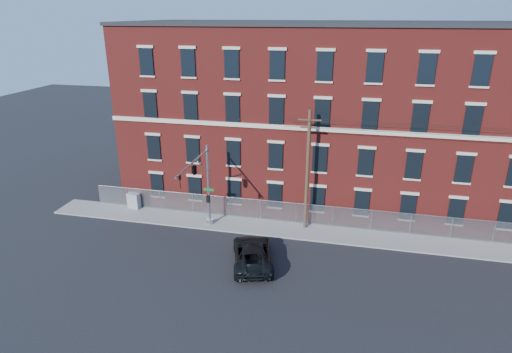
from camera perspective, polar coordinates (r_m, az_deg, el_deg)
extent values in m
plane|color=black|center=(32.23, 1.69, -11.02)|extent=(140.00, 140.00, 0.00)
cube|color=gray|center=(36.77, 22.18, -8.30)|extent=(65.00, 3.00, 0.12)
cube|color=maroon|center=(42.45, 21.91, 7.08)|extent=(55.00, 14.00, 16.00)
cube|color=black|center=(41.49, 23.47, 18.04)|extent=(55.30, 14.30, 0.30)
cube|color=#BBB19C|center=(35.60, 23.53, 4.93)|extent=(55.00, 0.18, 0.35)
cube|color=black|center=(40.64, -12.92, -1.10)|extent=(1.20, 0.10, 2.20)
cube|color=black|center=(39.47, -13.34, 3.76)|extent=(1.20, 0.10, 2.20)
cube|color=black|center=(38.57, -13.81, 9.16)|extent=(1.20, 0.10, 2.20)
cube|color=black|center=(38.04, -14.28, 14.47)|extent=(1.20, 0.10, 2.20)
cube|color=black|center=(39.25, -8.07, -1.55)|extent=(1.20, 0.10, 2.20)
cube|color=black|center=(38.04, -8.34, 3.47)|extent=(1.20, 0.10, 2.20)
cube|color=black|center=(37.10, -8.65, 9.08)|extent=(1.20, 0.10, 2.20)
cube|color=black|center=(36.56, -8.96, 14.61)|extent=(1.20, 0.10, 2.20)
cube|color=black|center=(38.17, -2.90, -2.03)|extent=(1.20, 0.10, 2.20)
cube|color=black|center=(36.92, -3.00, 3.13)|extent=(1.20, 0.10, 2.20)
cube|color=black|center=(35.95, -3.12, 8.91)|extent=(1.20, 0.10, 2.20)
cube|color=black|center=(35.39, -3.23, 14.62)|extent=(1.20, 0.10, 2.20)
cube|color=black|center=(37.41, 2.52, -2.51)|extent=(1.20, 0.10, 2.20)
cube|color=black|center=(36.14, 2.61, 2.74)|extent=(1.20, 0.10, 2.20)
cube|color=black|center=(35.15, 2.71, 8.64)|extent=(1.20, 0.10, 2.20)
cube|color=black|center=(34.58, 2.82, 14.48)|extent=(1.20, 0.10, 2.20)
cube|color=black|center=(37.01, 8.12, -2.98)|extent=(1.20, 0.10, 2.20)
cube|color=black|center=(35.72, 8.41, 2.32)|extent=(1.20, 0.10, 2.20)
cube|color=black|center=(34.72, 8.74, 8.27)|extent=(1.20, 0.10, 2.20)
cube|color=black|center=(34.14, 9.08, 14.18)|extent=(1.20, 0.10, 2.20)
cube|color=black|center=(36.96, 13.80, -3.43)|extent=(1.20, 0.10, 2.20)
cube|color=black|center=(35.68, 14.29, 1.86)|extent=(1.20, 0.10, 2.20)
cube|color=black|center=(34.67, 14.84, 7.81)|extent=(1.20, 0.10, 2.20)
cube|color=black|center=(34.09, 15.41, 13.70)|extent=(1.20, 0.10, 2.20)
cube|color=black|center=(37.28, 19.43, -3.84)|extent=(1.20, 0.10, 2.20)
cube|color=black|center=(36.00, 20.11, 1.39)|extent=(1.20, 0.10, 2.20)
cube|color=black|center=(35.01, 20.87, 7.26)|extent=(1.20, 0.10, 2.20)
cube|color=black|center=(34.43, 21.65, 13.07)|extent=(1.20, 0.10, 2.20)
cube|color=black|center=(37.95, 24.93, -4.20)|extent=(1.20, 0.10, 2.20)
cube|color=black|center=(36.70, 25.77, 0.91)|extent=(1.20, 0.10, 2.20)
cube|color=black|center=(35.73, 26.71, 6.65)|extent=(1.20, 0.10, 2.20)
cube|color=black|center=(35.16, 27.67, 12.32)|extent=(1.20, 0.10, 2.20)
cube|color=black|center=(38.96, 30.19, -4.52)|extent=(1.20, 0.10, 2.20)
cube|color=#A5A8AD|center=(37.48, 22.10, -6.07)|extent=(59.00, 0.02, 1.80)
cylinder|color=#9EA0A5|center=(37.11, 22.29, -4.83)|extent=(59.00, 0.04, 0.04)
cylinder|color=#9EA0A5|center=(43.23, -19.97, -2.20)|extent=(0.06, 0.06, 1.85)
cylinder|color=#9EA0A5|center=(41.69, -16.35, -2.62)|extent=(0.06, 0.06, 1.85)
cylinder|color=#9EA0A5|center=(40.33, -12.47, -3.05)|extent=(0.06, 0.06, 1.85)
cylinder|color=#9EA0A5|center=(39.17, -8.33, -3.49)|extent=(0.06, 0.06, 1.85)
cylinder|color=#9EA0A5|center=(38.23, -3.97, -3.94)|extent=(0.06, 0.06, 1.85)
cylinder|color=#9EA0A5|center=(37.52, 0.60, -4.39)|extent=(0.06, 0.06, 1.85)
cylinder|color=#9EA0A5|center=(37.06, 5.31, -4.82)|extent=(0.06, 0.06, 1.85)
cylinder|color=#9EA0A5|center=(36.86, 10.12, -5.23)|extent=(0.06, 0.06, 1.85)
cylinder|color=#9EA0A5|center=(36.91, 14.95, -5.60)|extent=(0.06, 0.06, 1.85)
cylinder|color=#9EA0A5|center=(37.23, 19.74, -5.92)|extent=(0.06, 0.06, 1.85)
cylinder|color=#9EA0A5|center=(37.80, 24.42, -6.20)|extent=(0.06, 0.06, 1.85)
cylinder|color=#9EA0A5|center=(38.61, 28.94, -6.43)|extent=(0.06, 0.06, 1.85)
cylinder|color=#9EA0A5|center=(35.90, -6.29, -1.20)|extent=(0.22, 0.22, 7.00)
cylinder|color=#9EA0A5|center=(37.25, -6.09, -5.91)|extent=(0.50, 0.50, 0.40)
cylinder|color=#9EA0A5|center=(31.96, -8.36, 1.83)|extent=(0.14, 6.50, 0.14)
cylinder|color=#9EA0A5|center=(34.10, -7.07, 1.34)|extent=(0.08, 2.18, 1.56)
cube|color=#0C592D|center=(35.86, -6.27, -1.74)|extent=(0.90, 0.03, 0.22)
cube|color=black|center=(36.10, -6.35, -2.96)|extent=(0.25, 0.25, 0.60)
imported|color=black|center=(29.94, -10.02, -0.72)|extent=(0.16, 0.20, 1.00)
imported|color=black|center=(32.36, -8.16, 1.05)|extent=(0.53, 2.48, 1.00)
cylinder|color=#493524|center=(34.75, 6.80, 0.67)|extent=(0.28, 0.28, 10.00)
cube|color=#493524|center=(33.54, 7.10, 7.43)|extent=(1.80, 0.12, 0.12)
cube|color=#493524|center=(33.69, 7.06, 6.43)|extent=(1.40, 0.12, 0.12)
imported|color=black|center=(31.49, -0.48, -10.10)|extent=(4.20, 6.38, 1.63)
cube|color=gray|center=(41.26, -15.83, -3.09)|extent=(1.22, 0.74, 1.43)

